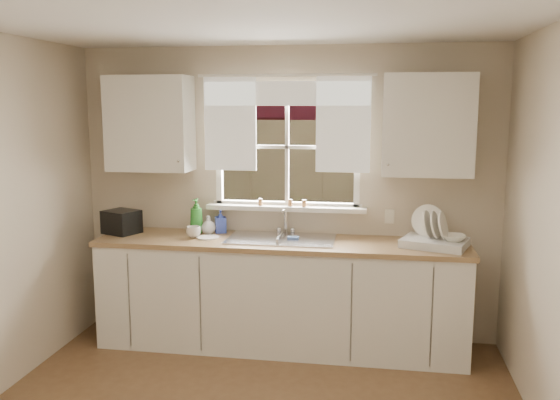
% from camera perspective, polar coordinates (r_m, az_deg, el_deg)
% --- Properties ---
extents(room_walls, '(3.62, 4.02, 2.50)m').
position_cam_1_polar(room_walls, '(3.12, -5.17, -5.21)').
color(room_walls, beige).
rests_on(room_walls, ground).
extents(ceiling, '(3.60, 4.00, 0.02)m').
position_cam_1_polar(ceiling, '(3.13, -5.21, 18.13)').
color(ceiling, silver).
rests_on(ceiling, room_walls).
extents(window, '(1.38, 0.16, 1.06)m').
position_cam_1_polar(window, '(5.08, 0.65, 3.25)').
color(window, white).
rests_on(window, room_walls).
extents(curtains, '(1.50, 0.03, 0.81)m').
position_cam_1_polar(curtains, '(5.00, 0.57, 8.30)').
color(curtains, white).
rests_on(curtains, room_walls).
extents(base_cabinets, '(3.00, 0.62, 0.87)m').
position_cam_1_polar(base_cabinets, '(4.99, 0.06, -9.22)').
color(base_cabinets, silver).
rests_on(base_cabinets, ground).
extents(countertop, '(3.04, 0.65, 0.04)m').
position_cam_1_polar(countertop, '(4.87, 0.06, -4.13)').
color(countertop, '#927149').
rests_on(countertop, base_cabinets).
extents(upper_cabinet_left, '(0.70, 0.33, 0.80)m').
position_cam_1_polar(upper_cabinet_left, '(5.19, -12.41, 7.20)').
color(upper_cabinet_left, silver).
rests_on(upper_cabinet_left, room_walls).
extents(upper_cabinet_right, '(0.70, 0.33, 0.80)m').
position_cam_1_polar(upper_cabinet_right, '(4.84, 14.03, 7.01)').
color(upper_cabinet_right, silver).
rests_on(upper_cabinet_right, room_walls).
extents(wall_outlet, '(0.08, 0.01, 0.12)m').
position_cam_1_polar(wall_outlet, '(5.07, 10.50, -1.56)').
color(wall_outlet, beige).
rests_on(wall_outlet, room_walls).
extents(sill_jars, '(0.42, 0.04, 0.06)m').
position_cam_1_polar(sill_jars, '(5.06, 0.46, -0.26)').
color(sill_jars, brown).
rests_on(sill_jars, window).
extents(backyard, '(20.00, 10.00, 6.13)m').
position_cam_1_polar(backyard, '(11.50, 8.74, 16.34)').
color(backyard, '#335421').
rests_on(backyard, ground).
extents(sink, '(0.88, 0.52, 0.40)m').
position_cam_1_polar(sink, '(4.91, 0.12, -4.64)').
color(sink, '#B7B7BC').
rests_on(sink, countertop).
extents(dish_rack, '(0.57, 0.50, 0.31)m').
position_cam_1_polar(dish_rack, '(4.80, 14.63, -3.62)').
color(dish_rack, silver).
rests_on(dish_rack, countertop).
extents(bowl, '(0.20, 0.20, 0.05)m').
position_cam_1_polar(bowl, '(4.76, 16.33, -3.50)').
color(bowl, white).
rests_on(bowl, dish_rack).
extents(soap_bottle_a, '(0.14, 0.14, 0.30)m').
position_cam_1_polar(soap_bottle_a, '(5.15, -8.05, -1.53)').
color(soap_bottle_a, '#2C862D').
rests_on(soap_bottle_a, countertop).
extents(soap_bottle_b, '(0.12, 0.12, 0.20)m').
position_cam_1_polar(soap_bottle_b, '(5.16, -5.74, -2.04)').
color(soap_bottle_b, blue).
rests_on(soap_bottle_b, countertop).
extents(soap_bottle_c, '(0.16, 0.16, 0.16)m').
position_cam_1_polar(soap_bottle_c, '(5.13, -6.90, -2.38)').
color(soap_bottle_c, beige).
rests_on(soap_bottle_c, countertop).
extents(saucer, '(0.19, 0.19, 0.01)m').
position_cam_1_polar(saucer, '(4.97, -6.95, -3.60)').
color(saucer, silver).
rests_on(saucer, countertop).
extents(cup, '(0.14, 0.14, 0.10)m').
position_cam_1_polar(cup, '(5.00, -8.33, -3.07)').
color(cup, beige).
rests_on(cup, countertop).
extents(black_appliance, '(0.34, 0.32, 0.20)m').
position_cam_1_polar(black_appliance, '(5.29, -15.00, -2.04)').
color(black_appliance, black).
rests_on(black_appliance, countertop).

